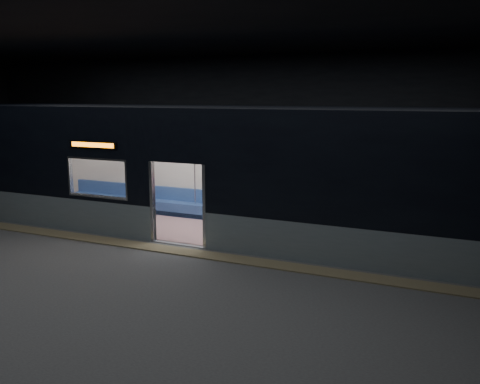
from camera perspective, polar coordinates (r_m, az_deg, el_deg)
The scene contains 7 objects.
station_floor at distance 11.89m, azimuth -9.45°, elevation -7.23°, with size 24.00×14.00×0.01m, color #47494C.
station_envelope at distance 11.31m, azimuth -10.04°, elevation 10.74°, with size 24.00×14.00×5.00m.
tactile_strip at distance 12.32m, azimuth -8.05°, elevation -6.43°, with size 22.80×0.50×0.03m, color #8C7F59.
metro_car at distance 13.62m, azimuth -3.84°, elevation 3.21°, with size 18.00×3.04×3.35m.
passenger at distance 14.34m, azimuth 0.97°, elevation -0.55°, with size 0.41×0.72×1.41m.
handbag at distance 14.16m, azimuth 0.58°, elevation -1.23°, with size 0.28×0.24×0.14m, color black.
transit_map at distance 13.86m, azimuth 9.45°, elevation 1.74°, with size 1.05×0.03×0.68m, color white.
Camera 1 is at (6.27, -9.41, 3.67)m, focal length 38.00 mm.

